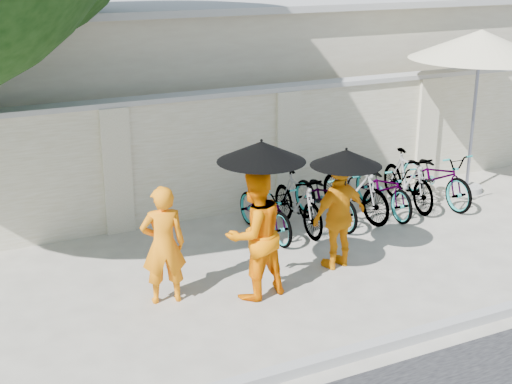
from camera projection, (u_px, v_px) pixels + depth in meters
name	position (u px, v px, depth m)	size (l,w,h in m)	color
ground	(263.00, 298.00, 9.14)	(80.00, 80.00, 0.00)	#BDB7A8
kerb	(333.00, 358.00, 7.68)	(40.00, 0.16, 0.12)	#9E9E9E
compound_wall	(231.00, 154.00, 11.96)	(20.00, 0.30, 2.00)	silver
building_behind	(201.00, 79.00, 15.42)	(14.00, 6.00, 3.20)	beige
monk_left	(163.00, 245.00, 8.84)	(0.56, 0.37, 1.54)	orange
monk_center	(255.00, 234.00, 8.96)	(0.83, 0.64, 1.70)	#FF7B00
parasol_center	(261.00, 151.00, 8.56)	(1.09, 1.09, 1.11)	black
monk_right	(339.00, 216.00, 9.84)	(0.89, 0.37, 1.52)	orange
parasol_right	(346.00, 158.00, 9.51)	(0.97, 0.97, 0.86)	black
patio_umbrella	(480.00, 46.00, 12.36)	(3.21, 3.21, 2.95)	#9E9E9E
bike_0	(265.00, 209.00, 11.05)	(0.57, 1.62, 0.85)	slate
bike_1	(298.00, 202.00, 11.25)	(0.44, 1.57, 0.95)	slate
bike_2	(326.00, 197.00, 11.57)	(0.59, 1.69, 0.89)	slate
bike_3	(355.00, 189.00, 11.78)	(0.47, 1.66, 0.99)	slate
bike_4	(384.00, 188.00, 12.01)	(0.59, 1.69, 0.89)	slate
bike_5	(408.00, 179.00, 12.30)	(0.46, 1.62, 0.97)	slate
bike_6	(436.00, 176.00, 12.49)	(0.64, 1.83, 0.96)	slate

